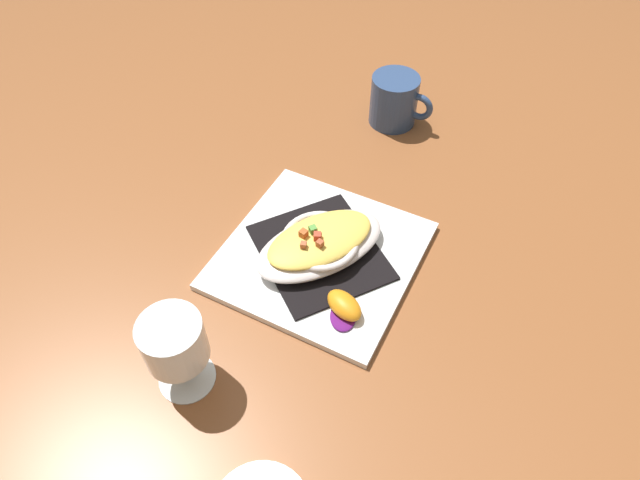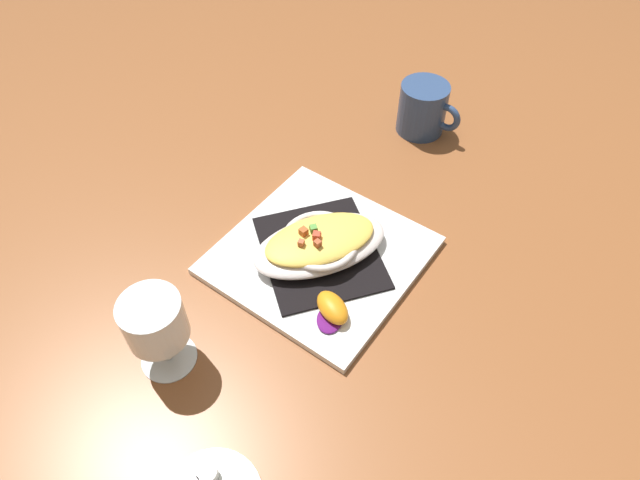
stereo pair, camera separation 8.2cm
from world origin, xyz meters
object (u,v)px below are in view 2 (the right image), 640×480
Objects in this scene: stemmed_glass at (155,324)px; creamer_cup_0 at (207,474)px; coffee_mug at (423,110)px; square_plate at (320,255)px; orange_garnish at (332,309)px; gratin_dish at (320,243)px.

stemmed_glass is 5.22× the size of creamer_cup_0.
stemmed_glass is at bearing 85.45° from coffee_mug.
coffee_mug is 0.63m from stemmed_glass.
coffee_mug is 0.72m from creamer_cup_0.
coffee_mug is 0.97× the size of stemmed_glass.
creamer_cup_0 is at bearing 149.66° from stemmed_glass.
creamer_cup_0 is (-0.08, 0.34, 0.01)m from square_plate.
square_plate is 4.05× the size of orange_garnish.
orange_garnish is at bearing 102.01° from coffee_mug.
gratin_dish is at bearing 93.09° from coffee_mug.
stemmed_glass is (0.05, 0.62, 0.04)m from coffee_mug.
coffee_mug is (0.02, -0.37, 0.01)m from gratin_dish.
orange_garnish is 2.90× the size of creamer_cup_0.
gratin_dish is at bearing -47.21° from orange_garnish.
coffee_mug reaches higher than gratin_dish.
coffee_mug is at bearing -82.06° from creamer_cup_0.
coffee_mug is (0.02, -0.37, 0.04)m from square_plate.
creamer_cup_0 is (-0.00, 0.26, -0.01)m from orange_garnish.
square_plate is 0.28m from stemmed_glass.
stemmed_glass is at bearing 74.80° from gratin_dish.
gratin_dish is 0.37m from coffee_mug.
orange_garnish is at bearing -129.88° from stemmed_glass.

